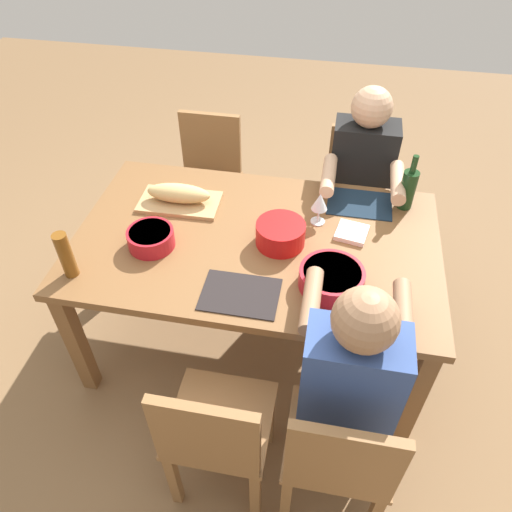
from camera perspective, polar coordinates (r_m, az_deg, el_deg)
name	(u,v)px	position (r m, az deg, el deg)	size (l,w,h in m)	color
ground_plane	(256,336)	(2.81, 0.00, -9.33)	(8.00, 8.00, 0.00)	brown
dining_table	(256,251)	(2.32, 0.00, 0.53)	(1.68, 1.03, 0.74)	brown
chair_far_right	(356,190)	(3.06, 11.58, 7.55)	(0.40, 0.40, 0.85)	olive
diner_far_right	(360,178)	(2.79, 12.06, 8.94)	(0.41, 0.53, 1.20)	#2D2D38
chair_far_left	(209,174)	(3.15, -5.57, 9.49)	(0.40, 0.40, 0.85)	olive
chair_near_center	(215,434)	(1.97, -4.76, -19.98)	(0.40, 0.40, 0.85)	olive
chair_near_right	(338,456)	(1.95, 9.61, -22.04)	(0.40, 0.40, 0.85)	olive
diner_near_right	(349,381)	(1.85, 10.77, -14.11)	(0.41, 0.53, 1.20)	#2D2D38
serving_bowl_pasta	(280,233)	(2.20, 2.88, 2.75)	(0.22, 0.22, 0.11)	red
serving_bowl_fruit	(332,277)	(2.04, 8.82, -2.49)	(0.27, 0.27, 0.08)	#B21923
serving_bowl_salad	(151,237)	(2.25, -12.20, 2.15)	(0.21, 0.21, 0.08)	#B21923
cutting_board	(180,202)	(2.49, -8.90, 6.24)	(0.40, 0.22, 0.02)	tan
bread_loaf	(179,193)	(2.46, -9.03, 7.26)	(0.32, 0.11, 0.09)	tan
wine_bottle	(408,188)	(2.50, 17.35, 7.56)	(0.08, 0.08, 0.29)	#193819
beer_bottle	(66,255)	(2.17, -21.35, 0.10)	(0.06, 0.06, 0.22)	brown
wine_glass	(320,203)	(2.30, 7.46, 6.19)	(0.08, 0.08, 0.17)	silver
placemat_far_right	(359,204)	(2.52, 12.00, 6.02)	(0.32, 0.23, 0.01)	#142333
placemat_near_center	(240,294)	(2.01, -1.86, -4.48)	(0.32, 0.23, 0.01)	black
napkin_stack	(352,233)	(2.32, 11.13, 2.71)	(0.14, 0.14, 0.02)	white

